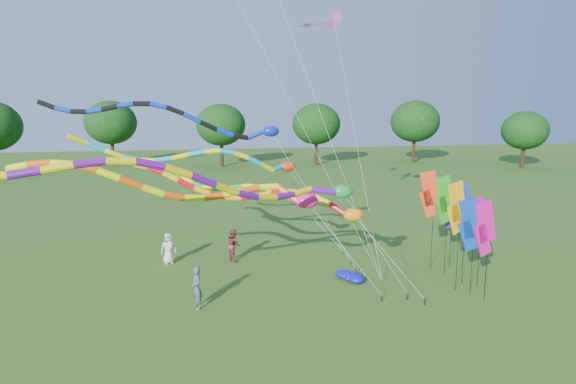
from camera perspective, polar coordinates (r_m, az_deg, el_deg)
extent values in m
plane|color=#2E5D18|center=(19.71, 8.44, -15.61)|extent=(160.00, 160.00, 0.00)
cylinder|color=#382314|center=(71.00, 25.81, 3.21)|extent=(0.50, 0.50, 2.28)
ellipsoid|color=#0E330E|center=(70.76, 25.99, 5.59)|extent=(4.80, 4.80, 4.08)
cylinder|color=#382314|center=(73.40, 14.58, 4.13)|extent=(0.50, 0.50, 2.38)
ellipsoid|color=#0E330E|center=(73.16, 14.69, 6.55)|extent=(5.02, 5.02, 4.27)
cylinder|color=#382314|center=(73.30, 3.25, 4.51)|extent=(0.50, 0.50, 2.56)
ellipsoid|color=#0E330E|center=(73.04, 3.28, 7.12)|extent=(5.41, 5.41, 4.60)
cylinder|color=#382314|center=(75.19, -8.35, 4.73)|extent=(0.50, 0.50, 3.00)
ellipsoid|color=#0E330E|center=(74.92, -8.42, 7.71)|extent=(6.34, 6.34, 5.39)
cylinder|color=#382314|center=(74.00, -20.07, 3.88)|extent=(0.50, 0.50, 2.35)
ellipsoid|color=#0E330E|center=(73.75, -20.21, 6.25)|extent=(4.96, 4.96, 4.22)
cylinder|color=#382314|center=(63.93, -30.55, 2.18)|extent=(0.50, 0.50, 2.37)
ellipsoid|color=#0E330E|center=(63.64, -30.80, 4.93)|extent=(5.00, 5.00, 4.25)
cylinder|color=black|center=(22.18, 15.86, -12.44)|extent=(0.05, 0.05, 0.30)
cylinder|color=silver|center=(21.50, 11.87, -7.53)|extent=(0.02, 0.02, 4.78)
ellipsoid|color=orange|center=(21.12, 7.77, -2.67)|extent=(0.92, 0.59, 0.59)
cylinder|color=red|center=(21.25, 5.93, -2.04)|extent=(0.27, 0.27, 0.81)
cylinder|color=#FFA70D|center=(21.46, 4.16, -1.01)|extent=(0.27, 0.27, 0.77)
cylinder|color=red|center=(21.68, 2.41, -0.30)|extent=(0.27, 0.27, 0.72)
cylinder|color=#FFA70D|center=(21.90, 0.67, 0.01)|extent=(0.27, 0.27, 0.70)
cylinder|color=red|center=(22.10, -1.08, -0.05)|extent=(0.27, 0.27, 0.71)
cylinder|color=#FFA70D|center=(22.27, -2.85, -0.33)|extent=(0.27, 0.27, 0.72)
cylinder|color=red|center=(22.39, -4.64, -0.60)|extent=(0.27, 0.27, 0.72)
cylinder|color=#FFA70D|center=(22.48, -6.45, -0.69)|extent=(0.27, 0.27, 0.72)
cylinder|color=red|center=(22.54, -8.29, -0.45)|extent=(0.27, 0.27, 0.75)
cylinder|color=#FFA70D|center=(22.59, -10.13, 0.12)|extent=(0.27, 0.27, 0.78)
cylinder|color=red|center=(22.67, -11.95, 0.93)|extent=(0.27, 0.27, 0.80)
cylinder|color=#FFA70D|center=(22.81, -13.71, 1.80)|extent=(0.27, 0.27, 0.78)
cylinder|color=red|center=(23.03, -15.38, 2.53)|extent=(0.27, 0.27, 0.74)
cylinder|color=#FFA70D|center=(23.35, -16.91, 2.96)|extent=(0.27, 0.27, 0.71)
cylinder|color=black|center=(22.17, 11.02, -12.25)|extent=(0.05, 0.05, 0.30)
cylinder|color=silver|center=(20.81, 6.83, -6.83)|extent=(0.02, 0.02, 5.58)
ellipsoid|color=#F71B77|center=(19.80, 2.24, -1.07)|extent=(0.96, 0.62, 0.62)
cylinder|color=#DF520B|center=(19.84, 0.01, -0.22)|extent=(0.28, 0.28, 1.08)
cylinder|color=#E1EE0C|center=(19.92, -2.30, 0.61)|extent=(0.28, 0.28, 0.76)
cylinder|color=#DF520B|center=(19.82, -4.47, 0.34)|extent=(0.28, 0.28, 0.77)
cylinder|color=#E1EE0C|center=(19.69, -6.65, -0.12)|extent=(0.28, 0.28, 0.78)
cylinder|color=#DF520B|center=(19.52, -8.84, -0.54)|extent=(0.28, 0.28, 0.78)
cylinder|color=#E1EE0C|center=(19.33, -11.07, -0.71)|extent=(0.28, 0.28, 0.79)
cylinder|color=#DF520B|center=(19.13, -13.37, -0.47)|extent=(0.28, 0.28, 0.82)
cylinder|color=#E1EE0C|center=(18.94, -15.73, 0.16)|extent=(0.28, 0.28, 0.85)
cylinder|color=#DF520B|center=(18.80, -18.13, 1.05)|extent=(0.28, 0.28, 0.86)
cylinder|color=#E1EE0C|center=(18.75, -20.54, 1.98)|extent=(0.28, 0.28, 0.84)
cylinder|color=#DF520B|center=(18.81, -22.91, 2.70)|extent=(0.28, 0.28, 0.79)
cylinder|color=#E1EE0C|center=(18.99, -25.19, 3.04)|extent=(0.28, 0.28, 0.77)
cylinder|color=#DF520B|center=(19.27, -27.34, 2.97)|extent=(0.28, 0.28, 0.78)
cylinder|color=#E1EE0C|center=(19.64, -29.34, 2.61)|extent=(0.28, 0.28, 0.80)
cylinder|color=black|center=(22.58, 13.93, -11.94)|extent=(0.05, 0.05, 0.30)
cylinder|color=silver|center=(20.59, 10.50, -6.31)|extent=(0.02, 0.02, 6.14)
ellipsoid|color=#1A932F|center=(18.94, 6.48, 0.06)|extent=(0.84, 0.54, 0.54)
cylinder|color=#610D91|center=(18.69, 4.15, 0.16)|extent=(0.24, 0.24, 0.96)
cylinder|color=yellow|center=(18.39, 1.68, 0.05)|extent=(0.24, 0.24, 0.86)
cylinder|color=#610D91|center=(17.86, -0.39, -0.45)|extent=(0.24, 0.24, 0.86)
cylinder|color=yellow|center=(17.31, -2.54, -0.63)|extent=(0.24, 0.24, 0.87)
cylinder|color=#610D91|center=(16.76, -4.83, -0.36)|extent=(0.24, 0.24, 0.90)
cylinder|color=yellow|center=(16.23, -7.31, 0.37)|extent=(0.24, 0.24, 0.93)
cylinder|color=#610D91|center=(15.76, -10.00, 1.40)|extent=(0.24, 0.24, 0.93)
cylinder|color=yellow|center=(15.39, -12.91, 2.44)|extent=(0.24, 0.24, 0.90)
cylinder|color=#610D91|center=(15.15, -16.00, 3.19)|extent=(0.24, 0.24, 0.86)
cylinder|color=yellow|center=(15.03, -19.19, 3.46)|extent=(0.24, 0.24, 0.85)
cylinder|color=#610D91|center=(15.04, -22.42, 3.21)|extent=(0.24, 0.24, 0.86)
cylinder|color=yellow|center=(15.15, -25.62, 2.63)|extent=(0.24, 0.24, 0.87)
cylinder|color=#610D91|center=(15.33, -28.76, 1.99)|extent=(0.24, 0.24, 0.87)
cylinder|color=black|center=(25.34, 8.07, -9.25)|extent=(0.05, 0.05, 0.30)
cylinder|color=silver|center=(23.89, 3.23, -1.25)|extent=(0.02, 0.02, 8.30)
ellipsoid|color=#0C23AA|center=(23.15, -2.05, 7.21)|extent=(0.82, 0.52, 0.52)
cylinder|color=#0B2BB8|center=(23.12, -3.83, 6.80)|extent=(0.24, 0.24, 0.80)
cylinder|color=black|center=(23.02, -5.65, 6.55)|extent=(0.24, 0.24, 0.77)
cylinder|color=#0B2BB8|center=(22.81, -7.50, 7.00)|extent=(0.24, 0.24, 0.80)
cylinder|color=black|center=(22.66, -9.39, 7.74)|extent=(0.24, 0.24, 0.83)
cylinder|color=#0B2BB8|center=(22.58, -11.30, 8.61)|extent=(0.24, 0.24, 0.82)
cylinder|color=black|center=(22.59, -13.22, 9.38)|extent=(0.24, 0.24, 0.79)
cylinder|color=#0B2BB8|center=(22.71, -15.10, 9.86)|extent=(0.24, 0.24, 0.75)
cylinder|color=black|center=(22.91, -16.92, 9.98)|extent=(0.24, 0.24, 0.74)
cylinder|color=#0B2BB8|center=(23.18, -18.66, 9.76)|extent=(0.24, 0.24, 0.76)
cylinder|color=black|center=(23.51, -20.33, 9.35)|extent=(0.24, 0.24, 0.77)
cylinder|color=#0B2BB8|center=(23.87, -21.94, 8.95)|extent=(0.24, 0.24, 0.76)
cylinder|color=black|center=(24.24, -23.52, 8.74)|extent=(0.24, 0.24, 0.75)
cylinder|color=#0B2BB8|center=(24.59, -25.09, 8.82)|extent=(0.24, 0.24, 0.76)
cylinder|color=black|center=(24.90, -26.69, 9.22)|extent=(0.24, 0.24, 0.79)
cylinder|color=black|center=(28.36, 6.52, -7.08)|extent=(0.05, 0.05, 0.30)
cylinder|color=silver|center=(26.67, 3.41, -2.17)|extent=(0.02, 0.02, 6.30)
ellipsoid|color=red|center=(25.31, -0.06, 3.04)|extent=(0.83, 0.53, 0.53)
cylinder|color=#0CBFCE|center=(24.81, -1.27, 2.79)|extent=(0.24, 0.24, 0.83)
cylinder|color=#FFFC0D|center=(24.25, -2.50, 2.94)|extent=(0.24, 0.24, 0.82)
cylinder|color=#0CBFCE|center=(23.83, -3.97, 3.69)|extent=(0.24, 0.24, 0.80)
cylinder|color=#FFFC0D|center=(23.50, -5.56, 4.34)|extent=(0.24, 0.24, 0.76)
cylinder|color=#0CBFCE|center=(23.26, -7.25, 4.73)|extent=(0.24, 0.24, 0.73)
cylinder|color=#FFFC0D|center=(23.11, -9.02, 4.78)|extent=(0.24, 0.24, 0.73)
cylinder|color=#0CBFCE|center=(23.05, -10.84, 4.52)|extent=(0.24, 0.24, 0.75)
cylinder|color=#FFFC0D|center=(23.03, -12.67, 4.12)|extent=(0.24, 0.24, 0.76)
cylinder|color=#0CBFCE|center=(23.04, -14.51, 3.76)|extent=(0.24, 0.24, 0.74)
cylinder|color=#FFFC0D|center=(23.03, -16.34, 3.62)|extent=(0.24, 0.24, 0.73)
cylinder|color=#0CBFCE|center=(22.99, -18.16, 3.80)|extent=(0.24, 0.24, 0.75)
cylinder|color=#FFFC0D|center=(22.90, -19.99, 4.30)|extent=(0.24, 0.24, 0.78)
cylinder|color=#0CBFCE|center=(22.76, -21.82, 5.00)|extent=(0.24, 0.24, 0.80)
cylinder|color=#FFFC0D|center=(22.58, -23.66, 5.72)|extent=(0.24, 0.24, 0.80)
cylinder|color=black|center=(26.66, 7.48, -8.24)|extent=(0.05, 0.05, 0.30)
cylinder|color=silver|center=(26.35, 4.31, -4.51)|extent=(0.02, 0.02, 4.37)
ellipsoid|color=#7B0B70|center=(26.26, 1.11, -0.98)|extent=(0.90, 0.58, 0.58)
cylinder|color=green|center=(26.11, -0.48, -0.56)|extent=(0.26, 0.26, 0.97)
cylinder|color=#E5FF0D|center=(25.98, -2.05, 0.13)|extent=(0.26, 0.26, 0.71)
cylinder|color=green|center=(26.23, -3.41, 0.57)|extent=(0.26, 0.26, 0.69)
cylinder|color=#E5FF0D|center=(26.56, -4.70, 0.71)|extent=(0.26, 0.26, 0.69)
cylinder|color=green|center=(26.96, -5.94, 0.62)|extent=(0.26, 0.26, 0.71)
cylinder|color=#E5FF0D|center=(27.38, -7.13, 0.45)|extent=(0.26, 0.26, 0.71)
cylinder|color=green|center=(27.80, -8.29, 0.35)|extent=(0.26, 0.26, 0.69)
cylinder|color=#E5FF0D|center=(28.18, -9.45, 0.46)|extent=(0.26, 0.26, 0.68)
cylinder|color=green|center=(28.50, -10.64, 0.83)|extent=(0.26, 0.26, 0.71)
cylinder|color=#E5FF0D|center=(28.76, -11.86, 1.42)|extent=(0.26, 0.26, 0.74)
cylinder|color=green|center=(28.96, -13.13, 2.11)|extent=(0.26, 0.26, 0.76)
cylinder|color=#E5FF0D|center=(29.12, -14.43, 2.76)|extent=(0.26, 0.26, 0.75)
cylinder|color=green|center=(29.27, -15.76, 3.21)|extent=(0.26, 0.26, 0.72)
cylinder|color=#E5FF0D|center=(29.43, -17.09, 3.39)|extent=(0.26, 0.26, 0.70)
cylinder|color=black|center=(23.91, 11.03, -10.54)|extent=(0.04, 0.04, 0.30)
cylinder|color=silver|center=(21.96, 3.59, 10.04)|extent=(0.01, 0.01, 17.54)
cylinder|color=black|center=(23.91, 11.03, -10.54)|extent=(0.04, 0.04, 0.30)
cylinder|color=silver|center=(20.50, -2.39, 15.45)|extent=(0.01, 0.01, 23.08)
cylinder|color=black|center=(23.91, 11.03, -10.54)|extent=(0.04, 0.04, 0.30)
cylinder|color=silver|center=(25.53, 8.03, 6.21)|extent=(0.01, 0.01, 14.71)
cone|color=purple|center=(29.02, 5.45, 19.63)|extent=(1.40, 1.46, 1.31)
cube|color=purple|center=(28.82, 4.03, 19.42)|extent=(0.90, 0.12, 0.04)
cube|color=purple|center=(28.67, 2.90, 19.24)|extent=(0.90, 0.12, 0.04)
cube|color=purple|center=(28.53, 1.76, 19.04)|extent=(0.90, 0.12, 0.04)
cylinder|color=black|center=(26.83, 18.79, -4.11)|extent=(0.02, 0.02, 4.33)
cube|color=purple|center=(26.37, 18.60, -0.85)|extent=(1.16, 0.22, 1.93)
cube|color=purple|center=(26.48, 18.36, -2.56)|extent=(1.01, 0.20, 1.51)
cylinder|color=black|center=(23.57, 21.06, -6.43)|extent=(0.02, 0.02, 4.16)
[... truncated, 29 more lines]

